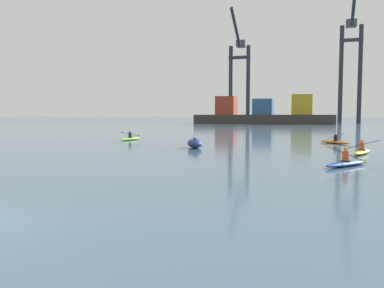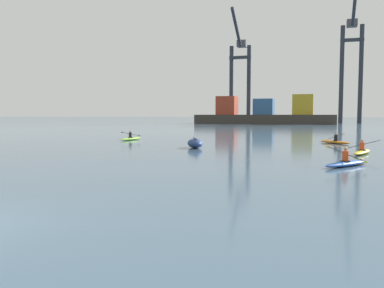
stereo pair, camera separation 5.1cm
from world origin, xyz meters
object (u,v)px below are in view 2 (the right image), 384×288
at_px(container_barge, 264,114).
at_px(capsized_dinghy, 195,143).
at_px(kayak_orange, 335,142).
at_px(kayak_lime, 131,138).
at_px(gantry_crane_west, 240,70).
at_px(kayak_blue, 346,163).
at_px(gantry_crane_west_mid, 352,56).
at_px(kayak_yellow, 362,151).

relative_size(container_barge, capsized_dinghy, 13.14).
xyz_separation_m(container_barge, kayak_orange, (15.74, -71.27, -2.41)).
xyz_separation_m(kayak_lime, kayak_orange, (19.05, 1.27, -0.00)).
bearing_deg(gantry_crane_west, kayak_blue, -75.92).
bearing_deg(container_barge, gantry_crane_west_mid, 27.78).
height_order(container_barge, gantry_crane_west_mid, gantry_crane_west_mid).
distance_m(kayak_blue, kayak_orange, 15.83).
distance_m(gantry_crane_west_mid, kayak_blue, 100.90).
xyz_separation_m(gantry_crane_west_mid, kayak_blue, (-6.79, -98.95, -18.53)).
distance_m(gantry_crane_west, kayak_orange, 87.34).
distance_m(capsized_dinghy, kayak_yellow, 11.64).
distance_m(gantry_crane_west, kayak_blue, 102.39).
height_order(container_barge, kayak_yellow, container_barge).
distance_m(gantry_crane_west, capsized_dinghy, 92.74).
bearing_deg(kayak_lime, kayak_yellow, -21.11).
xyz_separation_m(gantry_crane_west, kayak_orange, (24.63, -82.31, -15.70)).
distance_m(container_barge, capsized_dinghy, 79.47).
height_order(gantry_crane_west, gantry_crane_west_mid, gantry_crane_west_mid).
relative_size(kayak_blue, kayak_orange, 1.08).
bearing_deg(kayak_yellow, gantry_crane_west_mid, 86.62).
relative_size(gantry_crane_west_mid, kayak_lime, 11.46).
height_order(container_barge, capsized_dinghy, container_barge).
bearing_deg(kayak_yellow, gantry_crane_west, 105.84).
bearing_deg(kayak_orange, gantry_crane_west_mid, 85.34).
bearing_deg(gantry_crane_west_mid, gantry_crane_west, -178.53).
distance_m(container_barge, gantry_crane_west, 19.44).
relative_size(capsized_dinghy, kayak_orange, 0.97).
bearing_deg(gantry_crane_west, kayak_lime, -86.18).
height_order(container_barge, kayak_blue, container_barge).
relative_size(kayak_yellow, kayak_orange, 1.18).
bearing_deg(gantry_crane_west, kayak_orange, -73.34).
height_order(capsized_dinghy, kayak_yellow, kayak_yellow).
height_order(gantry_crane_west, kayak_orange, gantry_crane_west).
distance_m(gantry_crane_west, kayak_lime, 85.23).
distance_m(capsized_dinghy, kayak_orange, 13.01).
height_order(gantry_crane_west, capsized_dinghy, gantry_crane_west).
height_order(container_barge, kayak_lime, container_barge).
bearing_deg(kayak_lime, capsized_dinghy, -37.38).
xyz_separation_m(gantry_crane_west, kayak_lime, (5.58, -83.58, -15.70)).
distance_m(gantry_crane_west_mid, kayak_orange, 85.43).
xyz_separation_m(capsized_dinghy, kayak_lime, (-8.79, 6.71, -0.18)).
relative_size(container_barge, kayak_lime, 10.74).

